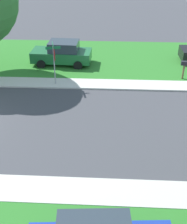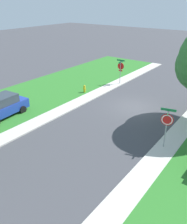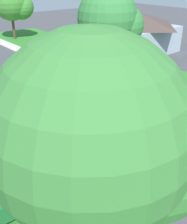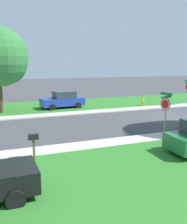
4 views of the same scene
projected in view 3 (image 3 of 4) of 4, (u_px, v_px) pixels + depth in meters
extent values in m
plane|color=#424247|center=(185.00, 179.00, 13.22)|extent=(120.00, 120.00, 0.00)
cube|color=beige|center=(99.00, 84.00, 24.21)|extent=(1.40, 56.00, 0.10)
cube|color=#2D7528|center=(137.00, 73.00, 26.85)|extent=(8.00, 56.00, 0.08)
cylinder|color=#9E9EA3|center=(48.00, 146.00, 13.38)|extent=(0.07, 0.07, 2.60)
cylinder|color=red|center=(46.00, 132.00, 13.08)|extent=(0.75, 0.20, 0.76)
cylinder|color=white|center=(46.00, 132.00, 13.09)|extent=(0.65, 0.16, 0.67)
cylinder|color=red|center=(46.00, 132.00, 13.09)|extent=(0.53, 0.13, 0.55)
cube|color=#146B38|center=(46.00, 120.00, 12.77)|extent=(0.90, 0.23, 0.16)
cube|color=#146B38|center=(46.00, 124.00, 12.85)|extent=(0.23, 0.90, 0.16)
cube|color=#1E389E|center=(159.00, 82.00, 22.88)|extent=(2.12, 4.42, 0.76)
cube|color=#2D3842|center=(162.00, 74.00, 22.43)|extent=(1.75, 2.21, 0.68)
cylinder|color=black|center=(139.00, 85.00, 23.37)|extent=(0.29, 0.66, 0.64)
cylinder|color=black|center=(152.00, 80.00, 24.47)|extent=(0.29, 0.66, 0.64)
cylinder|color=black|center=(166.00, 94.00, 21.63)|extent=(0.29, 0.66, 0.64)
cylinder|color=black|center=(179.00, 88.00, 22.73)|extent=(0.29, 0.66, 0.64)
cube|color=gray|center=(53.00, 47.00, 33.39)|extent=(2.41, 4.52, 0.76)
cube|color=#2D3842|center=(54.00, 42.00, 32.91)|extent=(1.89, 2.31, 0.68)
cylinder|color=black|center=(42.00, 49.00, 34.18)|extent=(0.33, 0.67, 0.64)
cylinder|color=black|center=(56.00, 47.00, 34.99)|extent=(0.33, 0.67, 0.64)
cylinder|color=black|center=(51.00, 54.00, 32.12)|extent=(0.33, 0.67, 0.64)
cylinder|color=black|center=(65.00, 52.00, 32.93)|extent=(0.33, 0.67, 0.64)
cylinder|color=black|center=(11.00, 205.00, 11.31)|extent=(0.27, 0.65, 0.64)
cylinder|color=#4C3823|center=(106.00, 57.00, 26.28)|extent=(0.36, 0.36, 3.25)
sphere|color=#307636|center=(107.00, 18.00, 24.73)|extent=(5.32, 5.32, 5.32)
sphere|color=#307636|center=(123.00, 25.00, 25.14)|extent=(3.72, 3.72, 3.72)
cylinder|color=#4C3823|center=(14.00, 27.00, 40.03)|extent=(0.36, 0.36, 3.31)
sphere|color=#39802E|center=(10.00, 2.00, 38.52)|extent=(4.99, 4.99, 4.99)
sphere|color=#39802E|center=(21.00, 7.00, 38.90)|extent=(3.49, 3.49, 3.49)
sphere|color=#367633|center=(90.00, 133.00, 7.47)|extent=(5.58, 5.58, 5.58)
sphere|color=#367633|center=(144.00, 152.00, 7.90)|extent=(3.91, 3.91, 3.91)
cube|color=#93A3B2|center=(136.00, 39.00, 33.84)|extent=(8.83, 7.71, 3.00)
pyramid|color=#473833|center=(137.00, 19.00, 32.82)|extent=(9.47, 8.34, 1.60)
cube|color=#51331E|center=(114.00, 38.00, 36.44)|extent=(1.00, 0.12, 2.10)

